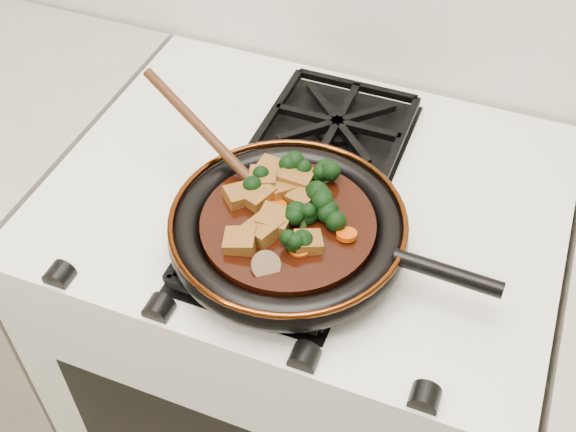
% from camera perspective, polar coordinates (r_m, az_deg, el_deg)
% --- Properties ---
extents(stove, '(0.76, 0.60, 0.90)m').
position_cam_1_polar(stove, '(1.44, 1.15, -10.73)').
color(stove, white).
rests_on(stove, ground).
extents(burner_grate_front, '(0.23, 0.23, 0.03)m').
position_cam_1_polar(burner_grate_front, '(0.99, -1.31, -2.66)').
color(burner_grate_front, black).
rests_on(burner_grate_front, stove).
extents(burner_grate_back, '(0.23, 0.23, 0.03)m').
position_cam_1_polar(burner_grate_back, '(1.18, 3.90, 7.05)').
color(burner_grate_back, black).
rests_on(burner_grate_back, stove).
extents(skillet, '(0.45, 0.32, 0.05)m').
position_cam_1_polar(skillet, '(0.97, 0.12, -1.09)').
color(skillet, black).
rests_on(skillet, burner_grate_front).
extents(braising_sauce, '(0.24, 0.24, 0.02)m').
position_cam_1_polar(braising_sauce, '(0.97, -0.00, -0.85)').
color(braising_sauce, black).
rests_on(braising_sauce, skillet).
extents(tofu_cube_0, '(0.05, 0.05, 0.02)m').
position_cam_1_polar(tofu_cube_0, '(0.99, -0.58, 2.19)').
color(tofu_cube_0, brown).
rests_on(tofu_cube_0, braising_sauce).
extents(tofu_cube_1, '(0.05, 0.05, 0.03)m').
position_cam_1_polar(tofu_cube_1, '(1.00, -1.98, 2.86)').
color(tofu_cube_1, brown).
rests_on(tofu_cube_1, braising_sauce).
extents(tofu_cube_2, '(0.06, 0.05, 0.03)m').
position_cam_1_polar(tofu_cube_2, '(0.98, -2.52, 1.61)').
color(tofu_cube_2, brown).
rests_on(tofu_cube_2, braising_sauce).
extents(tofu_cube_3, '(0.05, 0.05, 0.03)m').
position_cam_1_polar(tofu_cube_3, '(0.93, -3.79, -2.05)').
color(tofu_cube_3, brown).
rests_on(tofu_cube_3, braising_sauce).
extents(tofu_cube_4, '(0.05, 0.05, 0.02)m').
position_cam_1_polar(tofu_cube_4, '(0.93, 1.59, -2.13)').
color(tofu_cube_4, brown).
rests_on(tofu_cube_4, braising_sauce).
extents(tofu_cube_5, '(0.06, 0.06, 0.03)m').
position_cam_1_polar(tofu_cube_5, '(0.94, -1.98, -1.10)').
color(tofu_cube_5, brown).
rests_on(tofu_cube_5, braising_sauce).
extents(tofu_cube_6, '(0.05, 0.04, 0.03)m').
position_cam_1_polar(tofu_cube_6, '(0.98, 1.21, 1.48)').
color(tofu_cube_6, brown).
rests_on(tofu_cube_6, braising_sauce).
extents(tofu_cube_7, '(0.05, 0.04, 0.03)m').
position_cam_1_polar(tofu_cube_7, '(1.00, 0.65, 2.94)').
color(tofu_cube_7, brown).
rests_on(tofu_cube_7, braising_sauce).
extents(tofu_cube_8, '(0.04, 0.04, 0.03)m').
position_cam_1_polar(tofu_cube_8, '(0.95, -1.07, -0.36)').
color(tofu_cube_8, brown).
rests_on(tofu_cube_8, braising_sauce).
extents(tofu_cube_9, '(0.05, 0.05, 0.02)m').
position_cam_1_polar(tofu_cube_9, '(0.99, -3.92, 1.59)').
color(tofu_cube_9, brown).
rests_on(tofu_cube_9, braising_sauce).
extents(tofu_cube_10, '(0.04, 0.04, 0.03)m').
position_cam_1_polar(tofu_cube_10, '(1.02, -1.33, 3.67)').
color(tofu_cube_10, brown).
rests_on(tofu_cube_10, braising_sauce).
extents(broccoli_floret_0, '(0.09, 0.08, 0.07)m').
position_cam_1_polar(broccoli_floret_0, '(0.96, 3.22, 0.08)').
color(broccoli_floret_0, black).
rests_on(broccoli_floret_0, braising_sauce).
extents(broccoli_floret_1, '(0.09, 0.09, 0.07)m').
position_cam_1_polar(broccoli_floret_1, '(1.02, 0.73, 3.98)').
color(broccoli_floret_1, black).
rests_on(broccoli_floret_1, braising_sauce).
extents(broccoli_floret_2, '(0.08, 0.09, 0.07)m').
position_cam_1_polar(broccoli_floret_2, '(0.95, 1.21, -0.35)').
color(broccoli_floret_2, black).
rests_on(broccoli_floret_2, braising_sauce).
extents(broccoli_floret_3, '(0.08, 0.08, 0.07)m').
position_cam_1_polar(broccoli_floret_3, '(1.00, -2.89, 2.79)').
color(broccoli_floret_3, black).
rests_on(broccoli_floret_3, braising_sauce).
extents(broccoli_floret_4, '(0.09, 0.09, 0.06)m').
position_cam_1_polar(broccoli_floret_4, '(0.98, 2.37, 1.36)').
color(broccoli_floret_4, black).
rests_on(broccoli_floret_4, braising_sauce).
extents(broccoli_floret_5, '(0.08, 0.07, 0.07)m').
position_cam_1_polar(broccoli_floret_5, '(1.01, 3.02, 3.27)').
color(broccoli_floret_5, black).
rests_on(broccoli_floret_5, braising_sauce).
extents(broccoli_floret_6, '(0.07, 0.08, 0.05)m').
position_cam_1_polar(broccoli_floret_6, '(0.92, 0.43, -2.21)').
color(broccoli_floret_6, black).
rests_on(broccoli_floret_6, braising_sauce).
extents(carrot_coin_0, '(0.03, 0.03, 0.02)m').
position_cam_1_polar(carrot_coin_0, '(0.97, -0.98, 0.75)').
color(carrot_coin_0, '#C43F05').
rests_on(carrot_coin_0, braising_sauce).
extents(carrot_coin_1, '(0.03, 0.03, 0.01)m').
position_cam_1_polar(carrot_coin_1, '(0.98, -2.27, 1.03)').
color(carrot_coin_1, '#C43F05').
rests_on(carrot_coin_1, braising_sauce).
extents(carrot_coin_2, '(0.03, 0.03, 0.01)m').
position_cam_1_polar(carrot_coin_2, '(0.94, 4.66, -1.47)').
color(carrot_coin_2, '#C43F05').
rests_on(carrot_coin_2, braising_sauce).
extents(carrot_coin_3, '(0.03, 0.03, 0.01)m').
position_cam_1_polar(carrot_coin_3, '(0.92, 0.96, -2.49)').
color(carrot_coin_3, '#C43F05').
rests_on(carrot_coin_3, braising_sauce).
extents(carrot_coin_4, '(0.03, 0.03, 0.02)m').
position_cam_1_polar(carrot_coin_4, '(0.95, -1.32, -1.00)').
color(carrot_coin_4, '#C43F05').
rests_on(carrot_coin_4, braising_sauce).
extents(mushroom_slice_0, '(0.04, 0.04, 0.03)m').
position_cam_1_polar(mushroom_slice_0, '(1.01, 0.40, 3.33)').
color(mushroom_slice_0, '#80674A').
rests_on(mushroom_slice_0, braising_sauce).
extents(mushroom_slice_1, '(0.05, 0.05, 0.03)m').
position_cam_1_polar(mushroom_slice_1, '(0.90, -1.76, -3.89)').
color(mushroom_slice_1, '#80674A').
rests_on(mushroom_slice_1, braising_sauce).
extents(mushroom_slice_2, '(0.05, 0.05, 0.02)m').
position_cam_1_polar(mushroom_slice_2, '(1.02, 0.33, 3.34)').
color(mushroom_slice_2, '#80674A').
rests_on(mushroom_slice_2, braising_sauce).
extents(wooden_spoon, '(0.15, 0.09, 0.25)m').
position_cam_1_polar(wooden_spoon, '(1.02, -5.00, 4.96)').
color(wooden_spoon, '#3F1F0D').
rests_on(wooden_spoon, braising_sauce).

